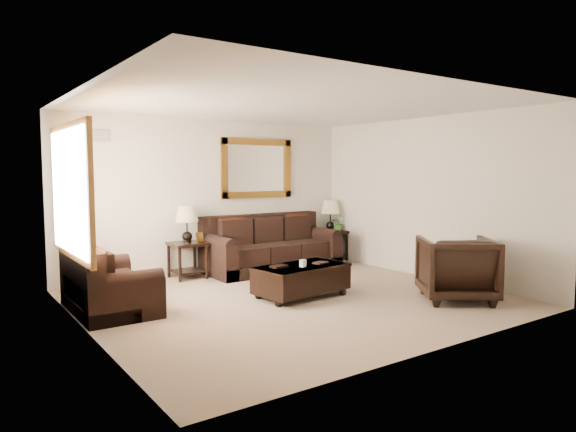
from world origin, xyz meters
TOP-DOWN VIEW (x-y plane):
  - room at (0.00, 0.00)m, footprint 5.51×5.01m
  - window at (-2.70, 0.90)m, footprint 0.07×1.96m
  - mirror at (0.92, 2.47)m, footprint 1.50×0.06m
  - air_vent at (-1.90, 2.48)m, footprint 0.25×0.02m
  - sofa at (0.92, 2.02)m, footprint 2.45×1.06m
  - loveseat at (-2.33, 0.88)m, footprint 0.91×1.54m
  - end_table_left at (-0.63, 2.18)m, footprint 0.56×0.56m
  - end_table_right at (2.47, 2.18)m, footprint 0.55×0.55m
  - coffee_table at (0.18, 0.05)m, footprint 1.42×0.88m
  - armchair at (1.84, -1.33)m, footprint 1.30×1.29m
  - potted_plant at (2.59, 2.08)m, footprint 0.35×0.38m

SIDE VIEW (x-z plane):
  - coffee_table at x=0.18m, z-range 0.00..0.57m
  - loveseat at x=-2.33m, z-range -0.11..0.75m
  - sofa at x=0.92m, z-range -0.14..0.86m
  - armchair at x=1.84m, z-range 0.00..0.98m
  - potted_plant at x=2.59m, z-range 0.60..0.85m
  - end_table_right at x=2.47m, z-range 0.18..1.39m
  - end_table_left at x=-0.63m, z-range 0.19..1.41m
  - room at x=0.00m, z-range 0.00..2.71m
  - window at x=-2.70m, z-range 0.72..2.38m
  - mirror at x=0.92m, z-range 1.30..2.40m
  - air_vent at x=-1.90m, z-range 2.26..2.44m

